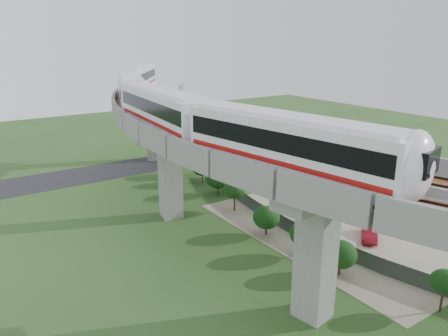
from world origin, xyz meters
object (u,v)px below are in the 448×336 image
Objects in this scene: car_white at (338,241)px; metro_train at (166,98)px; car_red at (369,232)px; car_dark at (290,203)px.

metro_train is at bearing 88.91° from car_white.
car_white is (8.57, -16.46, -11.71)m from metro_train.
car_red is 10.06m from car_dark.
car_red is at bearing -36.32° from car_white.
car_dark is (2.78, 9.51, 0.03)m from car_white.
metro_train is 14.90× the size of car_dark.
car_dark is at bearing 45.12° from car_white.
car_red is 0.98× the size of car_dark.
car_dark is (11.35, -6.95, -11.68)m from metro_train.
car_red reaches higher than car_dark.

